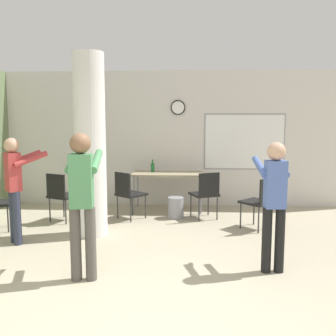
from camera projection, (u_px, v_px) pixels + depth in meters
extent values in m
cube|color=silver|center=(170.00, 139.00, 7.85)|extent=(8.00, 0.12, 2.80)
cylinder|color=black|center=(178.00, 108.00, 7.69)|extent=(0.30, 0.03, 0.30)
cylinder|color=white|center=(178.00, 108.00, 7.67)|extent=(0.26, 0.01, 0.25)
cube|color=#99999E|center=(244.00, 142.00, 7.71)|extent=(1.66, 0.01, 1.16)
cube|color=white|center=(244.00, 142.00, 7.70)|extent=(1.60, 0.02, 1.10)
cylinder|color=white|center=(90.00, 146.00, 5.73)|extent=(0.48, 0.48, 2.80)
cube|color=tan|center=(168.00, 173.00, 7.42)|extent=(1.41, 0.67, 0.03)
cylinder|color=gray|center=(134.00, 195.00, 7.23)|extent=(0.04, 0.04, 0.73)
cylinder|color=gray|center=(201.00, 195.00, 7.16)|extent=(0.04, 0.04, 0.73)
cylinder|color=gray|center=(138.00, 189.00, 7.77)|extent=(0.04, 0.04, 0.73)
cylinder|color=gray|center=(200.00, 190.00, 7.70)|extent=(0.04, 0.04, 0.73)
cylinder|color=#1E6B2D|center=(153.00, 168.00, 7.55)|extent=(0.07, 0.07, 0.17)
cylinder|color=#1E6B2D|center=(153.00, 162.00, 7.53)|extent=(0.03, 0.03, 0.07)
cylinder|color=gray|center=(176.00, 208.00, 6.89)|extent=(0.29, 0.29, 0.38)
cube|color=black|center=(257.00, 202.00, 6.16)|extent=(0.62, 0.62, 0.04)
cube|color=black|center=(268.00, 191.00, 5.98)|extent=(0.31, 0.29, 0.40)
cylinder|color=#333333|center=(254.00, 212.00, 6.45)|extent=(0.02, 0.02, 0.43)
cylinder|color=#333333|center=(241.00, 216.00, 6.21)|extent=(0.02, 0.02, 0.43)
cylinder|color=#333333|center=(272.00, 216.00, 6.17)|extent=(0.02, 0.02, 0.43)
cylinder|color=#333333|center=(259.00, 220.00, 5.94)|extent=(0.02, 0.02, 0.43)
cylinder|color=#333333|center=(8.00, 219.00, 5.99)|extent=(0.02, 0.02, 0.43)
cylinder|color=#333333|center=(14.00, 214.00, 6.34)|extent=(0.02, 0.02, 0.43)
cube|color=black|center=(131.00, 194.00, 6.81)|extent=(0.62, 0.62, 0.04)
cube|color=black|center=(123.00, 184.00, 6.64)|extent=(0.33, 0.27, 0.40)
cylinder|color=#333333|center=(145.00, 207.00, 6.85)|extent=(0.02, 0.02, 0.43)
cylinder|color=#333333|center=(132.00, 204.00, 7.10)|extent=(0.02, 0.02, 0.43)
cylinder|color=#333333|center=(131.00, 210.00, 6.59)|extent=(0.02, 0.02, 0.43)
cylinder|color=#333333|center=(118.00, 207.00, 6.83)|extent=(0.02, 0.02, 0.43)
cube|color=black|center=(204.00, 194.00, 6.82)|extent=(0.58, 0.58, 0.04)
cube|color=black|center=(209.00, 184.00, 6.61)|extent=(0.38, 0.19, 0.40)
cylinder|color=#333333|center=(208.00, 204.00, 7.08)|extent=(0.02, 0.02, 0.43)
cylinder|color=#333333|center=(191.00, 205.00, 6.96)|extent=(0.02, 0.02, 0.43)
cylinder|color=#333333|center=(217.00, 208.00, 6.75)|extent=(0.02, 0.02, 0.43)
cylinder|color=#333333|center=(199.00, 210.00, 6.63)|extent=(0.02, 0.02, 0.43)
cube|color=black|center=(64.00, 196.00, 6.67)|extent=(0.58, 0.58, 0.04)
cube|color=black|center=(56.00, 186.00, 6.46)|extent=(0.38, 0.18, 0.40)
cylinder|color=#333333|center=(79.00, 208.00, 6.78)|extent=(0.02, 0.02, 0.43)
cylinder|color=#333333|center=(64.00, 206.00, 6.94)|extent=(0.02, 0.02, 0.43)
cylinder|color=#333333|center=(66.00, 212.00, 6.46)|extent=(0.02, 0.02, 0.43)
cylinder|color=#333333|center=(50.00, 210.00, 6.61)|extent=(0.02, 0.02, 0.43)
cylinder|color=#514C47|center=(91.00, 244.00, 4.18)|extent=(0.12, 0.12, 0.84)
cylinder|color=#514C47|center=(76.00, 244.00, 4.17)|extent=(0.12, 0.12, 0.84)
cube|color=#4C8C59|center=(81.00, 181.00, 4.08)|extent=(0.26, 0.22, 0.59)
sphere|color=brown|center=(80.00, 143.00, 4.03)|extent=(0.23, 0.23, 0.23)
cylinder|color=#4C8C59|center=(96.00, 161.00, 4.30)|extent=(0.14, 0.53, 0.24)
cylinder|color=#4C8C59|center=(73.00, 161.00, 4.29)|extent=(0.14, 0.53, 0.24)
cube|color=white|center=(77.00, 159.00, 4.52)|extent=(0.05, 0.13, 0.04)
cylinder|color=#2D3347|center=(17.00, 218.00, 5.38)|extent=(0.11, 0.11, 0.78)
cylinder|color=#2D3347|center=(14.00, 216.00, 5.50)|extent=(0.11, 0.11, 0.78)
cube|color=#B23838|center=(13.00, 172.00, 5.35)|extent=(0.29, 0.29, 0.55)
sphere|color=tan|center=(11.00, 145.00, 5.30)|extent=(0.21, 0.21, 0.21)
cylinder|color=#B23838|center=(31.00, 159.00, 5.37)|extent=(0.41, 0.39, 0.22)
cylinder|color=#B23838|center=(25.00, 158.00, 5.57)|extent=(0.41, 0.39, 0.22)
cylinder|color=black|center=(280.00, 240.00, 4.40)|extent=(0.11, 0.11, 0.78)
cylinder|color=black|center=(267.00, 240.00, 4.40)|extent=(0.11, 0.11, 0.78)
cube|color=#4C66AD|center=(275.00, 184.00, 4.32)|extent=(0.24, 0.20, 0.55)
sphere|color=tan|center=(276.00, 151.00, 4.27)|extent=(0.21, 0.21, 0.21)
cylinder|color=#4C66AD|center=(280.00, 167.00, 4.52)|extent=(0.12, 0.49, 0.22)
cylinder|color=#4C66AD|center=(260.00, 167.00, 4.51)|extent=(0.12, 0.49, 0.22)
cube|color=white|center=(255.00, 164.00, 4.73)|extent=(0.05, 0.13, 0.04)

